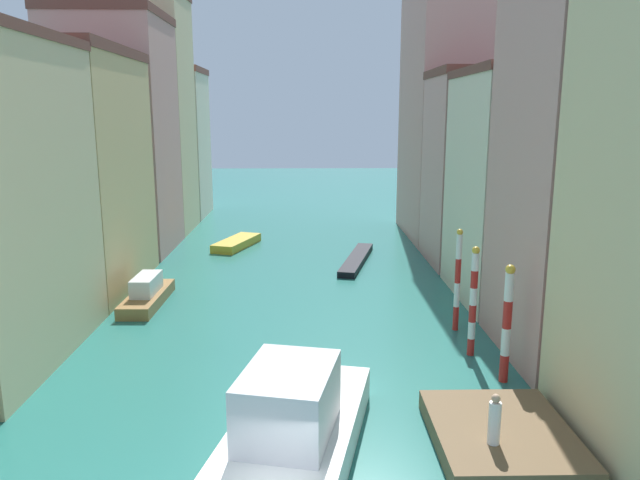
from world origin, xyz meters
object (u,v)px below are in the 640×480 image
waterfront_dock (501,436)px  mooring_pole_2 (458,279)px  gondola_black (357,259)px  vaporetto_white (289,435)px  person_on_dock (494,421)px  mooring_pole_1 (473,300)px  motorboat_1 (237,243)px  motorboat_0 (147,294)px  mooring_pole_0 (507,323)px

waterfront_dock → mooring_pole_2: size_ratio=1.05×
mooring_pole_2 → gondola_black: mooring_pole_2 is taller
vaporetto_white → gondola_black: size_ratio=1.18×
person_on_dock → mooring_pole_1: bearing=79.4°
mooring_pole_2 → motorboat_1: (-12.52, 18.59, -2.19)m
waterfront_dock → motorboat_0: 20.68m
mooring_pole_2 → motorboat_0: (-15.74, 4.31, -1.93)m
person_on_dock → gondola_black: 24.77m
gondola_black → motorboat_0: 15.19m
waterfront_dock → gondola_black: size_ratio=0.58×
mooring_pole_0 → motorboat_1: bearing=118.2°
motorboat_0 → mooring_pole_1: bearing=-25.2°
vaporetto_white → motorboat_1: bearing=99.3°
waterfront_dock → mooring_pole_0: 5.25m
mooring_pole_1 → gondola_black: 17.05m
waterfront_dock → motorboat_0: (-14.69, 14.55, 0.26)m
gondola_black → motorboat_0: size_ratio=1.56×
mooring_pole_1 → gondola_black: size_ratio=0.54×
mooring_pole_1 → motorboat_0: (-15.65, 7.36, -1.86)m
vaporetto_white → person_on_dock: bearing=0.9°
vaporetto_white → gondola_black: bearing=80.9°
mooring_pole_0 → vaporetto_white: (-8.10, -5.61, -1.37)m
mooring_pole_2 → motorboat_0: mooring_pole_2 is taller
waterfront_dock → mooring_pole_1: size_ratio=1.08×
mooring_pole_2 → vaporetto_white: 13.69m
vaporetto_white → motorboat_1: (-4.91, 29.88, -0.70)m
mooring_pole_1 → person_on_dock: bearing=-100.6°
waterfront_dock → mooring_pole_1: mooring_pole_1 is taller
person_on_dock → vaporetto_white: bearing=-179.1°
mooring_pole_1 → vaporetto_white: mooring_pole_1 is taller
motorboat_0 → waterfront_dock: bearing=-44.7°
motorboat_0 → gondola_black: bearing=37.2°
gondola_black → waterfront_dock: bearing=-83.8°
mooring_pole_0 → gondola_black: size_ratio=0.53×
vaporetto_white → motorboat_0: 17.59m
motorboat_0 → mooring_pole_2: bearing=-15.3°
person_on_dock → motorboat_0: 20.98m
motorboat_1 → mooring_pole_0: bearing=-61.8°
waterfront_dock → motorboat_0: bearing=135.3°
person_on_dock → gondola_black: person_on_dock is taller
person_on_dock → motorboat_0: bearing=132.4°
person_on_dock → waterfront_dock: bearing=59.2°
person_on_dock → motorboat_0: person_on_dock is taller
person_on_dock → gondola_black: bearing=94.7°
waterfront_dock → gondola_black: waterfront_dock is taller
mooring_pole_2 → waterfront_dock: bearing=-95.9°
motorboat_1 → mooring_pole_2: bearing=-56.0°
person_on_dock → motorboat_1: size_ratio=0.27×
mooring_pole_0 → mooring_pole_1: size_ratio=0.98×
mooring_pole_2 → person_on_dock: bearing=-98.2°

